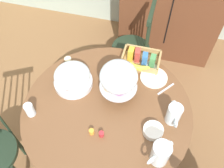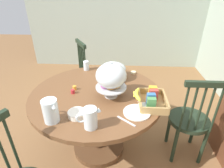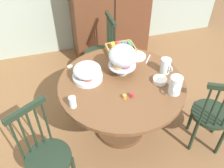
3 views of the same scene
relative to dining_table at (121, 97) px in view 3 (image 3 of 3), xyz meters
The scene contains 20 objects.
ground_plane 0.54m from the dining_table, 85.63° to the left, with size 10.00×10.00×0.00m, color brown.
dining_table is the anchor object (origin of this frame).
windsor_chair_near_window 0.93m from the dining_table, 151.89° to the right, with size 0.45×0.45×0.97m.
windsor_chair_by_cabinet 0.93m from the dining_table, 28.05° to the right, with size 0.45×0.45×0.97m.
windsor_chair_facing_door 0.93m from the dining_table, 88.60° to the left, with size 0.40×0.40×0.97m.
pastry_stand_with_dome 0.43m from the dining_table, 71.32° to the left, with size 0.28×0.28×0.34m.
fruit_platter_covered 0.45m from the dining_table, 155.32° to the left, with size 0.30×0.30×0.18m.
orange_juice_pitcher 0.55m from the dining_table, ahead, with size 0.10×0.18×0.16m.
milk_pitcher 0.58m from the dining_table, 33.83° to the right, with size 0.14×0.17×0.19m.
cereal_basket 0.57m from the dining_table, 72.21° to the left, with size 0.32×0.30×0.12m.
china_plate_large 0.51m from the dining_table, 51.66° to the left, with size 0.22×0.22×0.01m, color white.
china_plate_small 0.55m from the dining_table, 61.63° to the left, with size 0.15×0.15×0.01m, color white.
cereal_bowl 0.44m from the dining_table, 16.55° to the right, with size 0.14×0.14×0.04m, color white.
drinking_glass 0.61m from the dining_table, 159.94° to the right, with size 0.06×0.06×0.11m, color silver.
butter_dish 0.62m from the dining_table, 140.40° to the left, with size 0.06×0.06×0.02m, color beige.
jam_jar_strawberry 0.31m from the dining_table, 83.83° to the right, with size 0.04×0.04×0.04m, color #B7282D.
jam_jar_apricot 0.32m from the dining_table, 101.79° to the right, with size 0.04×0.04×0.04m, color orange.
table_knife 0.53m from the dining_table, 68.28° to the left, with size 0.17×0.01×0.01m, color silver.
dinner_fork 0.54m from the dining_table, 71.58° to the left, with size 0.17×0.01×0.01m, color silver.
soup_spoon 0.53m from the dining_table, 35.04° to the left, with size 0.17×0.01×0.01m, color silver.
Camera 3 is at (-0.62, -1.78, 2.33)m, focal length 39.08 mm.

